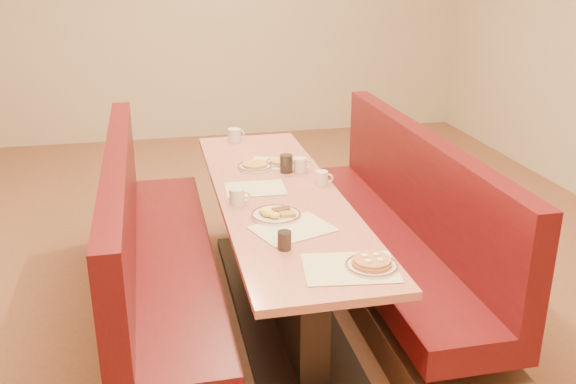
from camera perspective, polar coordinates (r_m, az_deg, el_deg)
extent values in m
plane|color=#9E6647|center=(4.03, -0.79, -10.10)|extent=(8.00, 8.00, 0.00)
cube|color=beige|center=(7.46, -7.28, 15.43)|extent=(6.00, 0.04, 2.80)
cube|color=black|center=(4.02, -0.79, -9.73)|extent=(0.55, 1.88, 0.06)
cube|color=black|center=(3.86, -0.81, -5.57)|extent=(0.15, 1.75, 0.71)
cube|color=#CD755F|center=(3.71, -0.84, -0.37)|extent=(0.70, 2.50, 0.04)
cube|color=#4C3326|center=(3.92, -10.64, -9.75)|extent=(0.55, 2.50, 0.20)
cube|color=#570E0F|center=(3.79, -10.91, -6.23)|extent=(0.55, 2.50, 0.16)
cube|color=#570E0F|center=(3.65, -14.68, -1.14)|extent=(0.12, 2.50, 0.60)
cube|color=#4C3326|center=(4.15, 8.45, -7.78)|extent=(0.55, 2.50, 0.20)
cube|color=#570E0F|center=(4.03, 8.65, -4.41)|extent=(0.55, 2.50, 0.16)
cube|color=#570E0F|center=(3.97, 11.85, 0.89)|extent=(0.12, 2.50, 0.60)
cube|color=#FDF3C6|center=(3.23, 0.44, -3.27)|extent=(0.46, 0.40, 0.00)
cube|color=#FDF3C6|center=(2.86, 5.55, -6.72)|extent=(0.45, 0.36, 0.00)
cube|color=#FDF3C6|center=(3.77, -2.91, 0.32)|extent=(0.36, 0.28, 0.00)
cube|color=#FDF3C6|center=(4.21, -0.96, 2.55)|extent=(0.42, 0.37, 0.00)
cylinder|color=silver|center=(2.87, 7.45, -6.56)|extent=(0.24, 0.24, 0.02)
torus|color=brown|center=(2.87, 7.46, -6.42)|extent=(0.24, 0.24, 0.01)
cylinder|color=#D8804D|center=(2.87, 7.46, -6.27)|extent=(0.18, 0.18, 0.02)
cylinder|color=#D8804D|center=(2.86, 7.48, -6.01)|extent=(0.17, 0.17, 0.01)
cylinder|color=#F3ED9E|center=(2.89, 7.82, -5.52)|extent=(0.03, 0.03, 0.01)
cylinder|color=#F3ED9E|center=(2.87, 6.79, -5.63)|extent=(0.03, 0.03, 0.01)
cylinder|color=#F3ED9E|center=(2.82, 7.15, -6.11)|extent=(0.03, 0.03, 0.01)
cylinder|color=#F3ED9E|center=(2.84, 8.19, -5.99)|extent=(0.03, 0.03, 0.01)
cylinder|color=silver|center=(3.37, -1.07, -2.10)|extent=(0.27, 0.27, 0.02)
torus|color=brown|center=(3.37, -1.07, -1.96)|extent=(0.26, 0.26, 0.01)
ellipsoid|color=yellow|center=(3.33, -1.80, -1.87)|extent=(0.07, 0.07, 0.04)
ellipsoid|color=yellow|center=(3.31, -1.20, -2.08)|extent=(0.06, 0.06, 0.03)
ellipsoid|color=yellow|center=(3.37, -2.17, -1.70)|extent=(0.05, 0.05, 0.03)
cylinder|color=brown|center=(3.39, -0.58, -1.62)|extent=(0.10, 0.04, 0.02)
cylinder|color=brown|center=(3.41, -0.69, -1.45)|extent=(0.10, 0.04, 0.02)
cube|color=#C9823E|center=(3.34, -0.05, -1.98)|extent=(0.08, 0.06, 0.02)
cylinder|color=silver|center=(4.20, -0.71, 2.58)|extent=(0.19, 0.19, 0.01)
torus|color=brown|center=(4.20, -0.71, 2.67)|extent=(0.19, 0.19, 0.01)
cylinder|color=gold|center=(4.20, -0.71, 2.78)|extent=(0.14, 0.14, 0.01)
ellipsoid|color=yellow|center=(4.21, -1.08, 2.90)|extent=(0.04, 0.04, 0.02)
cylinder|color=silver|center=(4.13, -2.97, 2.22)|extent=(0.23, 0.23, 0.02)
torus|color=brown|center=(4.12, -2.98, 2.33)|extent=(0.22, 0.22, 0.01)
cylinder|color=gold|center=(4.12, -2.98, 2.46)|extent=(0.16, 0.16, 0.02)
ellipsoid|color=yellow|center=(4.13, -3.41, 2.61)|extent=(0.05, 0.05, 0.02)
cylinder|color=silver|center=(3.83, 3.00, 1.26)|extent=(0.08, 0.08, 0.08)
torus|color=silver|center=(3.83, 3.62, 1.23)|extent=(0.06, 0.03, 0.06)
cylinder|color=black|center=(3.82, 3.01, 1.77)|extent=(0.07, 0.07, 0.01)
cylinder|color=silver|center=(3.53, -4.56, -0.42)|extent=(0.08, 0.08, 0.09)
torus|color=silver|center=(3.53, -3.83, -0.41)|extent=(0.07, 0.02, 0.06)
cylinder|color=black|center=(3.52, -4.58, 0.17)|extent=(0.07, 0.07, 0.01)
cylinder|color=silver|center=(4.05, 1.09, 2.42)|extent=(0.08, 0.08, 0.09)
torus|color=silver|center=(4.06, 1.71, 2.46)|extent=(0.06, 0.01, 0.06)
cylinder|color=black|center=(4.04, 1.10, 2.95)|extent=(0.07, 0.07, 0.01)
cylinder|color=silver|center=(4.71, -4.79, 5.03)|extent=(0.09, 0.09, 0.10)
torus|color=silver|center=(4.73, -4.26, 5.13)|extent=(0.07, 0.04, 0.07)
cylinder|color=black|center=(4.70, -4.80, 5.54)|extent=(0.08, 0.08, 0.01)
cylinder|color=black|center=(3.00, -0.32, -4.34)|extent=(0.06, 0.06, 0.09)
cylinder|color=silver|center=(3.00, -0.32, -4.32)|extent=(0.07, 0.07, 0.09)
cylinder|color=black|center=(4.04, -0.16, 2.54)|extent=(0.08, 0.08, 0.11)
cylinder|color=silver|center=(4.04, -0.16, 2.55)|extent=(0.08, 0.08, 0.11)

